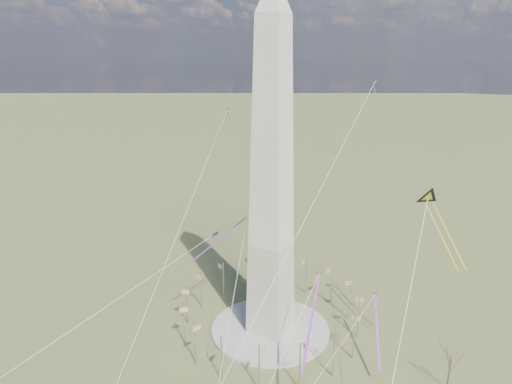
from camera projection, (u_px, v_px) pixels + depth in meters
The scene contains 12 objects.
ground at pixel (270, 330), 139.54m from camera, with size 2000.00×2000.00×0.00m, color #515A2D.
plaza at pixel (270, 329), 139.42m from camera, with size 36.00×36.00×0.80m, color #B4B3A5.
washington_monument at pixel (272, 179), 125.69m from camera, with size 15.56×15.56×100.00m.
flagpole_ring at pixel (271, 309), 137.44m from camera, with size 54.40×54.40×13.00m.
tree_near at pixel (451, 357), 112.28m from camera, with size 7.55×7.55×13.21m.
kite_delta_black at pixel (430, 202), 117.74m from camera, with size 16.03×17.26×15.82m.
kite_diamond_purple at pixel (215, 237), 147.37m from camera, with size 2.51×3.40×9.92m.
kite_streamer_left at pixel (314, 306), 112.47m from camera, with size 6.66×22.00×15.35m.
kite_streamer_mid at pixel (226, 233), 137.59m from camera, with size 12.56×17.90×14.22m.
kite_streamer_right at pixel (377, 321), 124.24m from camera, with size 8.23×17.69×12.83m.
kite_small_red at pixel (228, 110), 161.13m from camera, with size 1.30×1.85×4.63m.
kite_small_white at pixel (375, 84), 148.32m from camera, with size 1.42×2.14×4.61m.
Camera 1 is at (57.77, -106.82, 80.85)m, focal length 32.00 mm.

